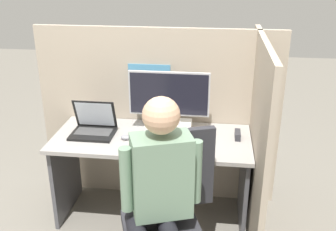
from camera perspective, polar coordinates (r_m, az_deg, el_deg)
name	(u,v)px	position (r m, az deg, el deg)	size (l,w,h in m)	color
cubicle_panel_back	(158,116)	(3.28, -1.41, -0.08)	(1.99, 0.05, 1.48)	tan
cubicle_panel_right	(256,143)	(2.88, 12.69, -3.96)	(0.04, 1.28, 1.48)	tan
desk	(152,157)	(3.05, -2.35, -6.04)	(1.49, 0.65, 0.71)	#9E9993
paper_box	(169,126)	(3.08, 0.13, -1.56)	(0.35, 0.20, 0.06)	white
monitor	(169,96)	(2.99, 0.14, 2.86)	(0.62, 0.18, 0.41)	#B2B2B7
laptop	(94,128)	(3.06, -10.75, -1.74)	(0.32, 0.26, 0.26)	black
mouse	(126,137)	(2.94, -6.17, -3.18)	(0.08, 0.05, 0.03)	gray
stapler	(238,135)	(2.99, 10.07, -2.78)	(0.04, 0.13, 0.05)	#2D2D33
carrot_toy	(157,150)	(2.73, -1.57, -5.01)	(0.05, 0.13, 0.05)	orange
office_chair	(170,210)	(2.53, 0.23, -13.61)	(0.59, 0.64, 0.99)	#2D2D33
person	(157,189)	(2.28, -1.55, -10.62)	(0.46, 0.49, 1.29)	black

